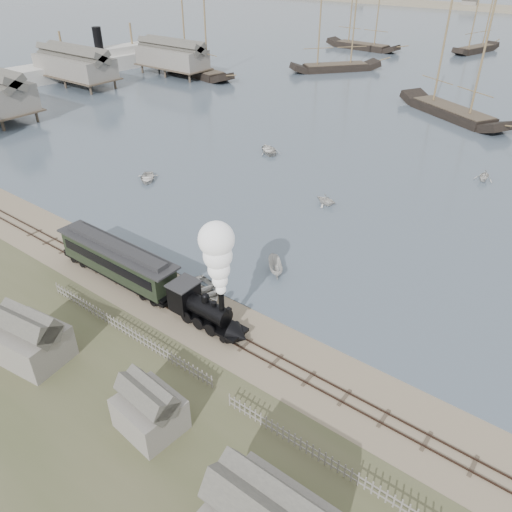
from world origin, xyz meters
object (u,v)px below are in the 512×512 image
Objects in this scene: beached_dinghy at (206,289)px; locomotive at (214,286)px; steamship at (99,49)px; passenger_coach at (117,260)px.

locomotive is at bearing -106.67° from beached_dinghy.
steamship is (-83.80, 53.72, 4.65)m from beached_dinghy.
steamship reaches higher than beached_dinghy.
passenger_coach is 0.31× the size of steamship.
locomotive is 2.21× the size of beached_dinghy.
passenger_coach is 94.80m from steamship.
steamship is (-87.88, 57.00, 0.65)m from locomotive.
passenger_coach is at bearing 180.00° from locomotive.
steamship reaches higher than passenger_coach.
steamship is (-75.69, 57.00, 2.91)m from passenger_coach.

